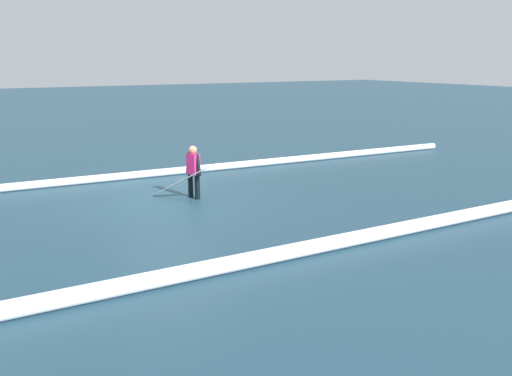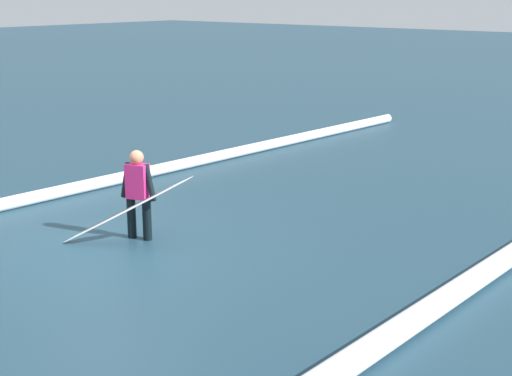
{
  "view_description": "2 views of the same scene",
  "coord_description": "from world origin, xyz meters",
  "views": [
    {
      "loc": [
        4.32,
        12.32,
        3.59
      ],
      "look_at": [
        -0.99,
        3.03,
        0.86
      ],
      "focal_mm": 35.2,
      "sensor_mm": 36.0,
      "label": 1
    },
    {
      "loc": [
        6.53,
        8.49,
        3.77
      ],
      "look_at": [
        -0.77,
        2.5,
        1.2
      ],
      "focal_mm": 51.12,
      "sensor_mm": 36.0,
      "label": 2
    }
  ],
  "objects": [
    {
      "name": "ground_plane",
      "position": [
        0.0,
        0.0,
        0.0
      ],
      "size": [
        124.69,
        124.69,
        0.0
      ],
      "primitive_type": "plane",
      "color": "#1D3A4A"
    },
    {
      "name": "surfer",
      "position": [
        -0.69,
        0.2,
        0.79
      ],
      "size": [
        0.29,
        0.65,
        1.42
      ],
      "rotation": [
        0.0,
        0.0,
        5.0
      ],
      "color": "black",
      "rests_on": "ground_plane"
    },
    {
      "name": "surfboard",
      "position": [
        -0.37,
        0.3,
        0.56
      ],
      "size": [
        1.37,
        1.87,
        1.15
      ],
      "color": "white",
      "rests_on": "ground_plane"
    },
    {
      "name": "wave_crest_foreground",
      "position": [
        -1.68,
        -2.69,
        0.12
      ],
      "size": [
        21.5,
        1.61,
        0.24
      ],
      "primitive_type": "cylinder",
      "rotation": [
        0.0,
        1.57,
        -0.06
      ],
      "color": "white",
      "rests_on": "ground_plane"
    },
    {
      "name": "wave_crest_midground",
      "position": [
        1.04,
        5.02,
        0.15
      ],
      "size": [
        16.41,
        0.74,
        0.29
      ],
      "primitive_type": "cylinder",
      "rotation": [
        0.0,
        1.57,
        -0.03
      ],
      "color": "white",
      "rests_on": "ground_plane"
    }
  ]
}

